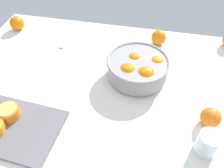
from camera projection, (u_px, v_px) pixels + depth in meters
The scene contains 10 objects.
ground_plane at pixel (108, 100), 89.18cm from camera, with size 133.30×101.52×3.00cm, color white.
fruit_bowl at pixel (138, 68), 92.12cm from camera, with size 25.28×25.28×9.93cm.
juice_glass at pixel (207, 144), 70.47cm from camera, with size 6.78×6.78×8.11cm.
cutting_board at pixel (9, 126), 78.30cm from camera, with size 35.43×22.16×1.32cm, color slate.
orange_half_1 at pixel (9, 112), 79.11cm from camera, with size 7.40×7.40×4.07cm.
loose_orange_0 at pixel (17, 23), 118.28cm from camera, with size 7.23×7.23×7.23cm, color orange.
loose_orange_2 at pixel (211, 117), 77.37cm from camera, with size 7.03×7.03×7.03cm, color orange.
loose_orange_3 at pixel (159, 38), 109.45cm from camera, with size 7.18×7.18×7.18cm, color orange.
spoon at pixel (58, 50), 107.87cm from camera, with size 4.16×13.65×1.00cm.
herb_sprig_1 at pixel (131, 45), 111.02cm from camera, with size 3.86×7.05×1.00cm.
Camera 1 is at (13.20, -55.62, 67.25)cm, focal length 36.61 mm.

